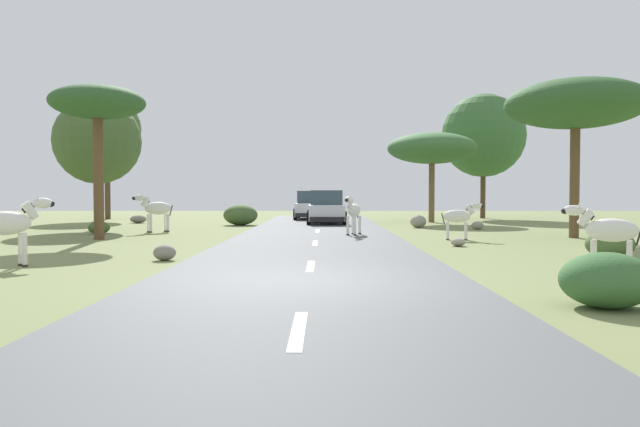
{
  "coord_description": "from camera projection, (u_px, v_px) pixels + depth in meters",
  "views": [
    {
      "loc": [
        0.32,
        -10.81,
        1.62
      ],
      "look_at": [
        0.18,
        7.27,
        1.02
      ],
      "focal_mm": 33.49,
      "sensor_mm": 36.0,
      "label": 1
    }
  ],
  "objects": [
    {
      "name": "ground_plane",
      "position": [
        307.0,
        282.0,
        10.86
      ],
      "size": [
        90.0,
        90.0,
        0.0
      ],
      "primitive_type": "plane",
      "color": "olive"
    },
    {
      "name": "road",
      "position": [
        308.0,
        281.0,
        10.86
      ],
      "size": [
        6.0,
        64.0,
        0.05
      ],
      "primitive_type": "cube",
      "color": "#56595B",
      "rests_on": "ground_plane"
    },
    {
      "name": "lane_markings",
      "position": [
        306.0,
        288.0,
        9.86
      ],
      "size": [
        0.16,
        56.0,
        0.01
      ],
      "color": "silver",
      "rests_on": "road"
    },
    {
      "name": "zebra_0",
      "position": [
        353.0,
        211.0,
        22.6
      ],
      "size": [
        0.79,
        1.56,
        1.53
      ],
      "rotation": [
        0.0,
        0.0,
        2.81
      ],
      "color": "silver",
      "rests_on": "road"
    },
    {
      "name": "zebra_1",
      "position": [
        156.0,
        209.0,
        25.0
      ],
      "size": [
        1.52,
        1.22,
        1.64
      ],
      "rotation": [
        0.0,
        0.0,
        2.2
      ],
      "color": "silver",
      "rests_on": "ground_plane"
    },
    {
      "name": "zebra_2",
      "position": [
        459.0,
        217.0,
        20.78
      ],
      "size": [
        1.44,
        0.54,
        1.36
      ],
      "rotation": [
        0.0,
        0.0,
        4.53
      ],
      "color": "silver",
      "rests_on": "ground_plane"
    },
    {
      "name": "zebra_3",
      "position": [
        607.0,
        231.0,
        12.09
      ],
      "size": [
        1.4,
        0.96,
        1.44
      ],
      "rotation": [
        0.0,
        0.0,
        1.06
      ],
      "color": "silver",
      "rests_on": "ground_plane"
    },
    {
      "name": "zebra_4",
      "position": [
        9.0,
        224.0,
        13.06
      ],
      "size": [
        1.37,
        1.32,
        1.59
      ],
      "rotation": [
        0.0,
        0.0,
        5.47
      ],
      "color": "silver",
      "rests_on": "ground_plane"
    },
    {
      "name": "car_0",
      "position": [
        326.0,
        208.0,
        31.37
      ],
      "size": [
        2.08,
        4.37,
        1.74
      ],
      "rotation": [
        0.0,
        0.0,
        3.16
      ],
      "color": "silver",
      "rests_on": "road"
    },
    {
      "name": "car_1",
      "position": [
        311.0,
        206.0,
        36.92
      ],
      "size": [
        2.07,
        4.37,
        1.74
      ],
      "rotation": [
        0.0,
        0.0,
        3.13
      ],
      "color": "silver",
      "rests_on": "road"
    },
    {
      "name": "tree_1",
      "position": [
        97.0,
        141.0,
        26.92
      ],
      "size": [
        3.87,
        3.87,
        5.93
      ],
      "color": "brown",
      "rests_on": "ground_plane"
    },
    {
      "name": "tree_2",
      "position": [
        98.0,
        105.0,
        20.88
      ],
      "size": [
        3.28,
        3.28,
        5.39
      ],
      "color": "brown",
      "rests_on": "ground_plane"
    },
    {
      "name": "tree_3",
      "position": [
        107.0,
        129.0,
        37.61
      ],
      "size": [
        4.2,
        4.2,
        7.82
      ],
      "color": "#4C3823",
      "rests_on": "ground_plane"
    },
    {
      "name": "tree_4",
      "position": [
        432.0,
        149.0,
        33.47
      ],
      "size": [
        4.99,
        4.99,
        5.04
      ],
      "color": "brown",
      "rests_on": "ground_plane"
    },
    {
      "name": "tree_6",
      "position": [
        576.0,
        105.0,
        21.68
      ],
      "size": [
        5.04,
        5.04,
        5.76
      ],
      "color": "brown",
      "rests_on": "ground_plane"
    },
    {
      "name": "tree_7",
      "position": [
        483.0,
        136.0,
        38.99
      ],
      "size": [
        5.42,
        5.42,
        8.13
      ],
      "color": "#4C3823",
      "rests_on": "ground_plane"
    },
    {
      "name": "bush_0",
      "position": [
        241.0,
        215.0,
        30.48
      ],
      "size": [
        1.75,
        1.57,
        1.05
      ],
      "primitive_type": "ellipsoid",
      "color": "#425B2D",
      "rests_on": "ground_plane"
    },
    {
      "name": "bush_1",
      "position": [
        607.0,
        280.0,
        8.43
      ],
      "size": [
        1.32,
        1.19,
        0.79
      ],
      "primitive_type": "ellipsoid",
      "color": "#386633",
      "rests_on": "ground_plane"
    },
    {
      "name": "bush_2",
      "position": [
        99.0,
        228.0,
        23.86
      ],
      "size": [
        0.86,
        0.77,
        0.51
      ],
      "primitive_type": "ellipsoid",
      "color": "#425B2D",
      "rests_on": "ground_plane"
    },
    {
      "name": "bush_4",
      "position": [
        610.0,
        244.0,
        14.85
      ],
      "size": [
        1.18,
        1.06,
        0.71
      ],
      "primitive_type": "ellipsoid",
      "color": "#425B2D",
      "rests_on": "ground_plane"
    },
    {
      "name": "rock_0",
      "position": [
        458.0,
        242.0,
        18.33
      ],
      "size": [
        0.44,
        0.48,
        0.26
      ],
      "primitive_type": "ellipsoid",
      "color": "gray",
      "rests_on": "ground_plane"
    },
    {
      "name": "rock_1",
      "position": [
        478.0,
        225.0,
        26.9
      ],
      "size": [
        0.55,
        0.43,
        0.37
      ],
      "primitive_type": "ellipsoid",
      "color": "gray",
      "rests_on": "ground_plane"
    },
    {
      "name": "rock_2",
      "position": [
        165.0,
        253.0,
        14.41
      ],
      "size": [
        0.54,
        0.5,
        0.38
      ],
      "primitive_type": "ellipsoid",
      "color": "gray",
      "rests_on": "ground_plane"
    },
    {
      "name": "rock_3",
      "position": [
        418.0,
        222.0,
        28.28
      ],
      "size": [
        0.76,
        0.72,
        0.59
      ],
      "primitive_type": "ellipsoid",
      "color": "gray",
      "rests_on": "ground_plane"
    },
    {
      "name": "rock_4",
      "position": [
        138.0,
        219.0,
        32.65
      ],
      "size": [
        0.89,
        0.73,
        0.45
      ],
      "primitive_type": "ellipsoid",
      "color": "gray",
      "rests_on": "ground_plane"
    }
  ]
}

